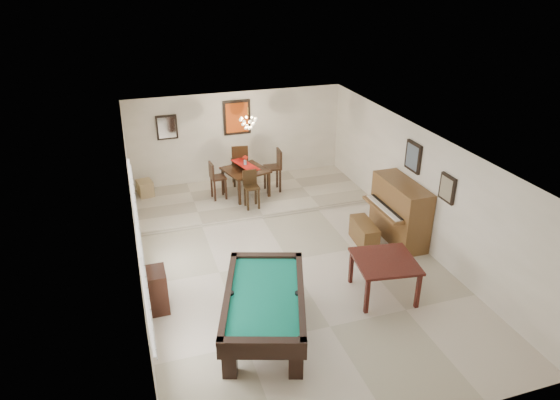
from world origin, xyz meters
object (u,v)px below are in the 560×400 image
apothecary_chest (157,290)px  dining_chair_south (252,190)px  dining_chair_north (240,164)px  chandelier (248,119)px  corner_bench (145,188)px  upright_piano (393,212)px  pool_table (265,314)px  dining_chair_west (218,180)px  square_table (383,277)px  flower_vase (245,160)px  piano_bench (364,233)px  dining_table (246,180)px  dining_chair_east (272,171)px

apothecary_chest → dining_chair_south: (2.64, 3.29, 0.20)m
apothecary_chest → dining_chair_north: 5.52m
chandelier → corner_bench: bearing=162.5°
upright_piano → dining_chair_north: size_ratio=1.41×
upright_piano → chandelier: size_ratio=2.77×
pool_table → corner_bench: (-1.53, 6.09, -0.08)m
apothecary_chest → dining_chair_west: (1.96, 4.09, 0.22)m
pool_table → square_table: 2.46m
pool_table → dining_chair_south: 4.64m
flower_vase → chandelier: bearing=-35.6°
piano_bench → dining_chair_west: dining_chair_west is taller
flower_vase → upright_piano: bearing=-50.2°
square_table → dining_table: 5.14m
dining_table → corner_bench: bearing=163.3°
dining_table → flower_vase: size_ratio=3.83×
flower_vase → dining_chair_east: dining_chair_east is taller
dining_chair_north → corner_bench: dining_chair_north is taller
apothecary_chest → piano_bench: bearing=11.9°
square_table → upright_piano: (1.20, 1.82, 0.31)m
piano_bench → chandelier: bearing=121.0°
piano_bench → chandelier: chandelier is taller
pool_table → dining_chair_north: 6.14m
dining_table → flower_vase: 0.56m
corner_bench → dining_table: bearing=-16.7°
upright_piano → dining_chair_west: 4.58m
dining_table → piano_bench: bearing=-58.2°
apothecary_chest → dining_chair_west: 4.54m
piano_bench → dining_chair_south: 3.06m
pool_table → upright_piano: (3.64, 2.19, 0.29)m
apothecary_chest → dining_chair_north: (2.70, 4.81, 0.31)m
upright_piano → dining_chair_west: size_ratio=1.65×
dining_chair_south → pool_table: bearing=-102.9°
pool_table → dining_chair_east: bearing=89.8°
upright_piano → dining_table: upright_piano is taller
apothecary_chest → corner_bench: bearing=88.5°
dining_chair_south → dining_chair_north: bearing=86.9°
dining_chair_north → pool_table: bearing=87.6°
apothecary_chest → dining_chair_west: dining_chair_west is taller
apothecary_chest → chandelier: chandelier is taller
corner_bench → dining_chair_north: bearing=-1.0°
square_table → dining_chair_south: bearing=109.3°
dining_chair_south → dining_chair_east: bearing=45.6°
piano_bench → dining_chair_north: bearing=116.5°
square_table → flower_vase: size_ratio=4.15×
upright_piano → apothecary_chest: bearing=-169.8°
flower_vase → dining_chair_south: flower_vase is taller
pool_table → piano_bench: 3.69m
flower_vase → dining_chair_north: bearing=88.8°
upright_piano → apothecary_chest: upright_piano is taller
square_table → flower_vase: 5.19m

